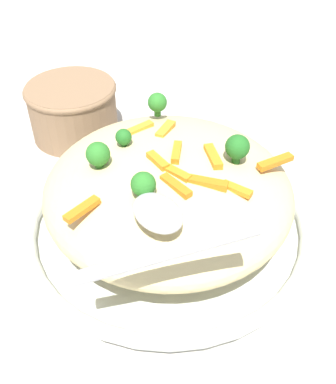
{
  "coord_description": "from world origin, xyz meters",
  "views": [
    {
      "loc": [
        -0.32,
        0.22,
        0.41
      ],
      "look_at": [
        0.0,
        0.0,
        0.07
      ],
      "focal_mm": 42.32,
      "sensor_mm": 36.0,
      "label": 1
    }
  ],
  "objects": [
    {
      "name": "pasta_mound",
      "position": [
        0.0,
        0.0,
        0.08
      ],
      "size": [
        0.28,
        0.28,
        0.09
      ],
      "primitive_type": "ellipsoid",
      "color": "#DBC689",
      "rests_on": "serving_bowl"
    },
    {
      "name": "broccoli_floret_0",
      "position": [
        0.05,
        0.02,
        0.13
      ],
      "size": [
        0.02,
        0.02,
        0.02
      ],
      "color": "#205B1C",
      "rests_on": "pasta_mound"
    },
    {
      "name": "carrot_piece_3",
      "position": [
        0.05,
        -0.03,
        0.12
      ],
      "size": [
        0.03,
        0.03,
        0.01
      ],
      "primitive_type": "cube",
      "rotation": [
        0.0,
        0.0,
        2.09
      ],
      "color": "orange",
      "rests_on": "pasta_mound"
    },
    {
      "name": "carrot_piece_10",
      "position": [
        -0.01,
        0.11,
        0.11
      ],
      "size": [
        0.02,
        0.04,
        0.01
      ],
      "primitive_type": "cube",
      "rotation": [
        0.0,
        0.0,
        1.83
      ],
      "color": "orange",
      "rests_on": "pasta_mound"
    },
    {
      "name": "carrot_piece_6",
      "position": [
        0.0,
        0.01,
        0.12
      ],
      "size": [
        0.03,
        0.01,
        0.01
      ],
      "primitive_type": "cube",
      "rotation": [
        0.0,
        0.0,
        3.15
      ],
      "color": "orange",
      "rests_on": "pasta_mound"
    },
    {
      "name": "carrot_piece_5",
      "position": [
        -0.07,
        -0.03,
        0.11
      ],
      "size": [
        0.03,
        0.02,
        0.01
      ],
      "primitive_type": "cube",
      "rotation": [
        0.0,
        0.0,
        3.52
      ],
      "color": "orange",
      "rests_on": "pasta_mound"
    },
    {
      "name": "serving_bowl",
      "position": [
        0.0,
        0.0,
        0.02
      ],
      "size": [
        0.34,
        0.34,
        0.04
      ],
      "color": "silver",
      "rests_on": "ground_plane"
    },
    {
      "name": "broccoli_floret_3",
      "position": [
        -0.04,
        -0.06,
        0.13
      ],
      "size": [
        0.03,
        0.03,
        0.03
      ],
      "color": "#205B1C",
      "rests_on": "pasta_mound"
    },
    {
      "name": "ground_plane",
      "position": [
        0.0,
        0.0,
        0.0
      ],
      "size": [
        2.4,
        2.4,
        0.0
      ],
      "primitive_type": "plane",
      "color": "beige"
    },
    {
      "name": "carrot_piece_4",
      "position": [
        -0.02,
        -0.04,
        0.12
      ],
      "size": [
        0.04,
        0.02,
        0.01
      ],
      "primitive_type": "cube",
      "rotation": [
        0.0,
        0.0,
        5.9
      ],
      "color": "orange",
      "rests_on": "pasta_mound"
    },
    {
      "name": "broccoli_floret_4",
      "position": [
        0.04,
        0.06,
        0.13
      ],
      "size": [
        0.03,
        0.03,
        0.03
      ],
      "color": "#296820",
      "rests_on": "pasta_mound"
    },
    {
      "name": "broccoli_floret_2",
      "position": [
        -0.03,
        0.05,
        0.13
      ],
      "size": [
        0.02,
        0.02,
        0.03
      ],
      "color": "#296820",
      "rests_on": "pasta_mound"
    },
    {
      "name": "carrot_piece_0",
      "position": [
        -0.04,
        0.02,
        0.12
      ],
      "size": [
        0.04,
        0.01,
        0.01
      ],
      "primitive_type": "cube",
      "rotation": [
        0.0,
        0.0,
        3.26
      ],
      "color": "orange",
      "rests_on": "pasta_mound"
    },
    {
      "name": "carrot_piece_2",
      "position": [
        -0.02,
        0.01,
        0.12
      ],
      "size": [
        0.04,
        0.02,
        0.01
      ],
      "primitive_type": "cube",
      "rotation": [
        0.0,
        0.0,
        0.28
      ],
      "color": "orange",
      "rests_on": "pasta_mound"
    },
    {
      "name": "carrot_piece_8",
      "position": [
        -0.05,
        -0.01,
        0.12
      ],
      "size": [
        0.04,
        0.03,
        0.01
      ],
      "primitive_type": "cube",
      "rotation": [
        0.0,
        0.0,
        3.83
      ],
      "color": "orange",
      "rests_on": "pasta_mound"
    },
    {
      "name": "companion_bowl",
      "position": [
        0.27,
        -0.01,
        0.05
      ],
      "size": [
        0.14,
        0.14,
        0.08
      ],
      "color": "#8C6B4C",
      "rests_on": "ground_plane"
    },
    {
      "name": "carrot_piece_9",
      "position": [
        -0.06,
        -0.09,
        0.11
      ],
      "size": [
        0.01,
        0.04,
        0.01
      ],
      "primitive_type": "cube",
      "rotation": [
        0.0,
        0.0,
        4.61
      ],
      "color": "orange",
      "rests_on": "pasta_mound"
    },
    {
      "name": "carrot_piece_1",
      "position": [
        0.0,
        -0.01,
        0.12
      ],
      "size": [
        0.03,
        0.03,
        0.01
      ],
      "primitive_type": "cube",
      "rotation": [
        0.0,
        0.0,
        5.57
      ],
      "color": "orange",
      "rests_on": "pasta_mound"
    },
    {
      "name": "broccoli_floret_1",
      "position": [
        0.09,
        -0.05,
        0.13
      ],
      "size": [
        0.02,
        0.02,
        0.03
      ],
      "color": "#296820",
      "rests_on": "pasta_mound"
    },
    {
      "name": "serving_spoon",
      "position": [
        -0.09,
        0.07,
        0.13
      ],
      "size": [
        0.13,
        0.13,
        0.06
      ],
      "color": "#B7B7BC",
      "rests_on": "pasta_mound"
    },
    {
      "name": "carrot_piece_7",
      "position": [
        0.07,
        -0.01,
        0.11
      ],
      "size": [
        0.01,
        0.04,
        0.01
      ],
      "primitive_type": "cube",
      "rotation": [
        0.0,
        0.0,
        1.66
      ],
      "color": "orange",
      "rests_on": "pasta_mound"
    }
  ]
}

